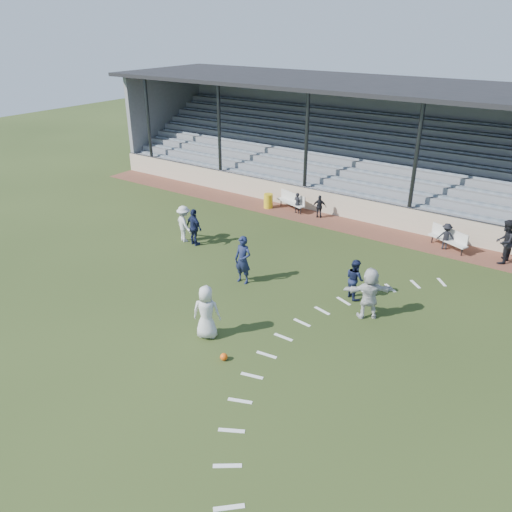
{
  "coord_description": "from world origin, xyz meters",
  "views": [
    {
      "loc": [
        10.05,
        -12.08,
        9.7
      ],
      "look_at": [
        0.0,
        2.5,
        1.3
      ],
      "focal_mm": 35.0,
      "sensor_mm": 36.0,
      "label": 1
    }
  ],
  "objects_px": {
    "bench_left": "(292,200)",
    "football": "(224,357)",
    "trash_bin": "(268,201)",
    "player_white_lead": "(206,312)",
    "player_navy_lead": "(243,260)",
    "official": "(505,242)",
    "bench_right": "(449,237)"
  },
  "relations": [
    {
      "from": "bench_right",
      "to": "official",
      "type": "relative_size",
      "value": 1.0
    },
    {
      "from": "player_navy_lead",
      "to": "football",
      "type": "bearing_deg",
      "value": -62.69
    },
    {
      "from": "trash_bin",
      "to": "player_white_lead",
      "type": "relative_size",
      "value": 0.43
    },
    {
      "from": "player_white_lead",
      "to": "player_navy_lead",
      "type": "xyz_separation_m",
      "value": [
        -1.27,
        3.82,
        0.05
      ]
    },
    {
      "from": "bench_left",
      "to": "bench_right",
      "type": "bearing_deg",
      "value": 15.8
    },
    {
      "from": "football",
      "to": "official",
      "type": "xyz_separation_m",
      "value": [
        5.75,
        12.44,
        0.89
      ]
    },
    {
      "from": "trash_bin",
      "to": "official",
      "type": "bearing_deg",
      "value": -0.44
    },
    {
      "from": "trash_bin",
      "to": "football",
      "type": "relative_size",
      "value": 3.42
    },
    {
      "from": "trash_bin",
      "to": "football",
      "type": "height_order",
      "value": "trash_bin"
    },
    {
      "from": "trash_bin",
      "to": "official",
      "type": "distance_m",
      "value": 12.33
    },
    {
      "from": "bench_right",
      "to": "trash_bin",
      "type": "distance_m",
      "value": 9.96
    },
    {
      "from": "bench_left",
      "to": "bench_right",
      "type": "distance_m",
      "value": 8.72
    },
    {
      "from": "football",
      "to": "player_white_lead",
      "type": "xyz_separation_m",
      "value": [
        -1.26,
        0.72,
        0.83
      ]
    },
    {
      "from": "bench_left",
      "to": "player_navy_lead",
      "type": "distance_m",
      "value": 8.97
    },
    {
      "from": "bench_left",
      "to": "football",
      "type": "height_order",
      "value": "bench_left"
    },
    {
      "from": "trash_bin",
      "to": "bench_left",
      "type": "bearing_deg",
      "value": 22.87
    },
    {
      "from": "trash_bin",
      "to": "football",
      "type": "bearing_deg",
      "value": -62.35
    },
    {
      "from": "bench_left",
      "to": "football",
      "type": "xyz_separation_m",
      "value": [
        5.32,
        -13.06,
        -0.47
      ]
    },
    {
      "from": "player_white_lead",
      "to": "football",
      "type": "bearing_deg",
      "value": 123.11
    },
    {
      "from": "football",
      "to": "player_navy_lead",
      "type": "height_order",
      "value": "player_navy_lead"
    },
    {
      "from": "bench_right",
      "to": "official",
      "type": "bearing_deg",
      "value": 19.52
    },
    {
      "from": "bench_left",
      "to": "official",
      "type": "xyz_separation_m",
      "value": [
        11.07,
        -0.62,
        0.43
      ]
    },
    {
      "from": "player_white_lead",
      "to": "trash_bin",
      "type": "bearing_deg",
      "value": -92.89
    },
    {
      "from": "player_white_lead",
      "to": "official",
      "type": "height_order",
      "value": "official"
    },
    {
      "from": "bench_left",
      "to": "player_navy_lead",
      "type": "height_order",
      "value": "player_navy_lead"
    },
    {
      "from": "player_navy_lead",
      "to": "official",
      "type": "relative_size",
      "value": 1.01
    },
    {
      "from": "trash_bin",
      "to": "player_white_lead",
      "type": "bearing_deg",
      "value": -65.82
    },
    {
      "from": "player_navy_lead",
      "to": "player_white_lead",
      "type": "bearing_deg",
      "value": -73.42
    },
    {
      "from": "bench_right",
      "to": "football",
      "type": "height_order",
      "value": "bench_right"
    },
    {
      "from": "football",
      "to": "player_white_lead",
      "type": "distance_m",
      "value": 1.68
    },
    {
      "from": "trash_bin",
      "to": "official",
      "type": "height_order",
      "value": "official"
    },
    {
      "from": "bench_left",
      "to": "trash_bin",
      "type": "height_order",
      "value": "bench_left"
    }
  ]
}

